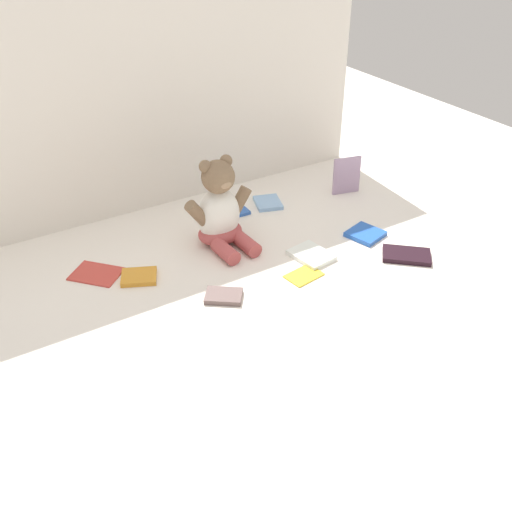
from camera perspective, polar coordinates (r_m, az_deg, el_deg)
ground_plane at (r=1.67m, az=-2.19°, el=-1.41°), size 3.20×3.20×0.00m
backdrop_drape at (r=1.90m, az=-10.03°, el=15.84°), size 1.50×0.03×0.79m
teddy_bear at (r=1.75m, az=-3.47°, el=4.19°), size 0.23×0.20×0.27m
book_case_0 at (r=1.65m, az=4.64°, el=-1.81°), size 0.11×0.08×0.01m
book_case_1 at (r=2.08m, az=8.73°, el=7.69°), size 0.10×0.04×0.13m
book_case_2 at (r=1.56m, az=-3.14°, el=-3.88°), size 0.12×0.11×0.01m
book_case_3 at (r=1.73m, az=5.35°, el=0.08°), size 0.11×0.13×0.01m
book_case_4 at (r=1.78m, az=14.32°, el=0.07°), size 0.16×0.15×0.01m
book_case_5 at (r=2.00m, az=1.16°, el=5.16°), size 0.11×0.12×0.01m
book_case_6 at (r=1.86m, az=10.50°, el=2.11°), size 0.12×0.12×0.01m
book_case_7 at (r=1.71m, az=-15.16°, el=-1.61°), size 0.16×0.16×0.01m
book_case_8 at (r=1.96m, az=-2.24°, el=4.37°), size 0.09×0.09×0.01m
book_case_9 at (r=1.66m, az=-11.23°, el=-1.98°), size 0.12×0.11×0.01m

